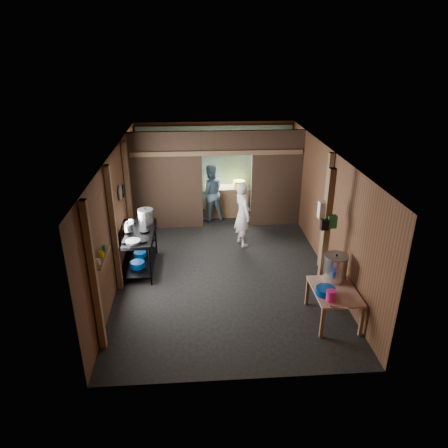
{
  "coord_description": "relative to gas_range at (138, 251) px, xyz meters",
  "views": [
    {
      "loc": [
        -0.58,
        -8.21,
        4.64
      ],
      "look_at": [
        0.0,
        -0.2,
        1.1
      ],
      "focal_mm": 33.19,
      "sensor_mm": 36.0,
      "label": 1
    }
  ],
  "objects": [
    {
      "name": "post_left_b",
      "position": [
        -0.3,
        -0.75,
        0.85
      ],
      "size": [
        0.1,
        0.12,
        2.6
      ],
      "primitive_type": "cube",
      "color": "#8D6E51",
      "rests_on": "floor"
    },
    {
      "name": "worker_back",
      "position": [
        1.7,
        2.68,
        0.35
      ],
      "size": [
        0.9,
        0.77,
        1.61
      ],
      "primitive_type": "imported",
      "rotation": [
        0.0,
        0.0,
        3.36
      ],
      "color": "slate",
      "rests_on": "floor"
    },
    {
      "name": "wall_front",
      "position": [
        1.88,
        -3.45,
        0.85
      ],
      "size": [
        4.5,
        0.0,
        2.6
      ],
      "primitive_type": "cube",
      "color": "brown",
      "rests_on": "ground"
    },
    {
      "name": "bag_green",
      "position": [
        3.8,
        -1.31,
        1.15
      ],
      "size": [
        0.16,
        0.12,
        0.24
      ],
      "primitive_type": "cube",
      "color": "#24723F",
      "rests_on": "post_free"
    },
    {
      "name": "pink_bucket",
      "position": [
        3.53,
        -2.41,
        0.26
      ],
      "size": [
        0.2,
        0.2,
        0.2
      ],
      "primitive_type": "cylinder",
      "rotation": [
        0.0,
        0.0,
        0.31
      ],
      "color": "#E6298B",
      "rests_on": "prep_table"
    },
    {
      "name": "jar_yellow",
      "position": [
        -0.27,
        -2.05,
        1.01
      ],
      "size": [
        0.08,
        0.08,
        0.1
      ],
      "primitive_type": "cylinder",
      "color": "#D8CA00",
      "rests_on": "wall_shelf"
    },
    {
      "name": "jar_green",
      "position": [
        -0.27,
        -1.83,
        1.01
      ],
      "size": [
        0.06,
        0.06,
        0.1
      ],
      "primitive_type": "cylinder",
      "color": "#24723F",
      "rests_on": "wall_shelf"
    },
    {
      "name": "stove_pot_med",
      "position": [
        -0.17,
        0.03,
        0.54
      ],
      "size": [
        0.3,
        0.3,
        0.22
      ],
      "primitive_type": null,
      "rotation": [
        0.0,
        0.0,
        0.26
      ],
      "color": "silver",
      "rests_on": "gas_range"
    },
    {
      "name": "wall_right",
      "position": [
        4.13,
        0.05,
        0.85
      ],
      "size": [
        0.0,
        7.0,
        2.6
      ],
      "primitive_type": "cube",
      "color": "brown",
      "rests_on": "ground"
    },
    {
      "name": "partition_left",
      "position": [
        0.55,
        2.25,
        0.85
      ],
      "size": [
        1.85,
        0.1,
        2.6
      ],
      "primitive_type": "cube",
      "color": "#503827",
      "rests_on": "floor"
    },
    {
      "name": "stove_pot_large",
      "position": [
        0.17,
        0.47,
        0.61
      ],
      "size": [
        0.36,
        0.36,
        0.35
      ],
      "primitive_type": null,
      "rotation": [
        0.0,
        0.0,
        -0.05
      ],
      "color": "silver",
      "rests_on": "gas_range"
    },
    {
      "name": "blue_tub_back",
      "position": [
        0.0,
        0.25,
        -0.22
      ],
      "size": [
        0.28,
        0.28,
        0.11
      ],
      "primitive_type": "cylinder",
      "color": "#053A95",
      "rests_on": "gas_range"
    },
    {
      "name": "yellow_tub",
      "position": [
        2.54,
        3.0,
        0.49
      ],
      "size": [
        0.33,
        0.33,
        0.18
      ],
      "primitive_type": "cylinder",
      "color": "#D8CA00",
      "rests_on": "back_counter"
    },
    {
      "name": "floor",
      "position": [
        1.88,
        0.05,
        -0.45
      ],
      "size": [
        4.5,
        7.0,
        0.0
      ],
      "primitive_type": "cube",
      "color": "#262626",
      "rests_on": "ground"
    },
    {
      "name": "post_right",
      "position": [
        4.06,
        -0.15,
        0.85
      ],
      "size": [
        0.1,
        0.12,
        2.6
      ],
      "primitive_type": "cube",
      "color": "#8D6E51",
      "rests_on": "floor"
    },
    {
      "name": "wash_basin",
      "position": [
        3.5,
        -2.21,
        0.23
      ],
      "size": [
        0.41,
        0.41,
        0.13
      ],
      "primitive_type": "cylinder",
      "rotation": [
        0.0,
        0.0,
        -0.25
      ],
      "color": "#053A95",
      "rests_on": "prep_table"
    },
    {
      "name": "turquoise_panel",
      "position": [
        1.88,
        3.49,
        0.8
      ],
      "size": [
        4.4,
        0.06,
        2.5
      ],
      "primitive_type": "cube",
      "color": "#93CBC0",
      "rests_on": "wall_back"
    },
    {
      "name": "partition_right",
      "position": [
        3.46,
        2.25,
        0.85
      ],
      "size": [
        1.35,
        0.1,
        2.6
      ],
      "primitive_type": "cube",
      "color": "#503827",
      "rests_on": "floor"
    },
    {
      "name": "knife",
      "position": [
        3.61,
        -2.62,
        0.17
      ],
      "size": [
        0.3,
        0.12,
        0.01
      ],
      "primitive_type": "cube",
      "rotation": [
        0.0,
        0.0,
        -0.3
      ],
      "color": "silver",
      "rests_on": "prep_table"
    },
    {
      "name": "pan_lid_big",
      "position": [
        -0.33,
        0.45,
        1.2
      ],
      "size": [
        0.03,
        0.34,
        0.34
      ],
      "primitive_type": "cylinder",
      "rotation": [
        0.0,
        1.57,
        0.0
      ],
      "color": "gray",
      "rests_on": "wall_left"
    },
    {
      "name": "gas_range",
      "position": [
        0.0,
        0.0,
        0.0
      ],
      "size": [
        0.79,
        1.53,
        0.91
      ],
      "primitive_type": null,
      "color": "black",
      "rests_on": "floor"
    },
    {
      "name": "wall_back",
      "position": [
        1.88,
        3.55,
        0.85
      ],
      "size": [
        4.5,
        0.0,
        2.6
      ],
      "primitive_type": "cube",
      "color": "brown",
      "rests_on": "ground"
    },
    {
      "name": "partition_header",
      "position": [
        2.13,
        2.25,
        1.85
      ],
      "size": [
        1.3,
        0.1,
        0.6
      ],
      "primitive_type": "cube",
      "color": "#503827",
      "rests_on": "wall_back"
    },
    {
      "name": "bag_black",
      "position": [
        3.66,
        -1.33,
        1.1
      ],
      "size": [
        0.14,
        0.1,
        0.2
      ],
      "primitive_type": "cube",
      "color": "black",
      "rests_on": "post_free"
    },
    {
      "name": "stove_saucepan",
      "position": [
        -0.17,
        0.43,
        0.5
      ],
      "size": [
        0.17,
        0.17,
        0.09
      ],
      "primitive_type": "cylinder",
      "rotation": [
        0.0,
        0.0,
        0.2
      ],
      "color": "silver",
      "rests_on": "gas_range"
    },
    {
      "name": "wall_left",
      "position": [
        -0.37,
        0.05,
        0.85
      ],
      "size": [
        0.0,
        7.0,
        2.6
      ],
      "primitive_type": "cube",
      "color": "brown",
      "rests_on": "ground"
    },
    {
      "name": "cross_beam",
      "position": [
        1.88,
        2.2,
        1.6
      ],
      "size": [
        4.4,
        0.12,
        0.12
      ],
      "primitive_type": "cube",
      "color": "#8D6E51",
      "rests_on": "wall_left"
    },
    {
      "name": "pan_lid_small",
      "position": [
        -0.33,
        0.85,
        1.1
      ],
      "size": [
        0.03,
        0.3,
        0.3
      ],
      "primitive_type": "cylinder",
      "rotation": [
        0.0,
        1.57,
        0.0
      ],
      "color": "black",
      "rests_on": "wall_left"
    },
    {
      "name": "wall_shelf",
      "position": [
        -0.27,
        -2.05,
        0.95
      ],
      "size": [
        0.14,
        0.8,
        0.03
      ],
      "primitive_type": "cube",
      "color": "#8D6E51",
      "rests_on": "wall_left"
    },
    {
      "name": "cook",
      "position": [
        2.42,
        1.07,
        0.35
      ],
      "size": [
        0.56,
        0.68,
        1.61
      ],
      "primitive_type": "imported",
      "rotation": [
        0.0,
        0.0,
        1.91
      ],
      "color": "white",
      "rests_on": "floor"
    },
    {
      "name": "post_left_a",
      "position": [
        -0.3,
        -2.55,
        0.85
      ],
      "size": [
        0.1,
        0.12,
        2.6
      ],
      "primitive_type": "cube",
      "color": "#8D6E51",
      "rests_on": "floor"
    },
    {
      "name": "post_left_c",
      "position": [
        -0.3,
        1.25,
        0.85
      ],
      "size": [
        0.1,
        0.12,
        2.6
      ],
      "primitive_type": "cube",
      "color": "#8D6E51",
      "rests_on": "floor"
    },
    {
      "name": "prep_table",
      "position": [
        3.71,
        -2.1,
        -0.14
      ],
      "size": [
        0.76,
        1.05,
        0.62
      ],
      "primitive_type": null,
      "color": "tan",
      "rests_on": "floor"
    },
    {
      "name": "bag_white",
      "position": [
        3.68,
        -1.17,
        1.33
      ],
      "size": [
        0.22,
        0.15,
        0.32
      ],
      "primitive_type": "cube",
      "color": "white",
      "rests_on": "post_free"
    },
    {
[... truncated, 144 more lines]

